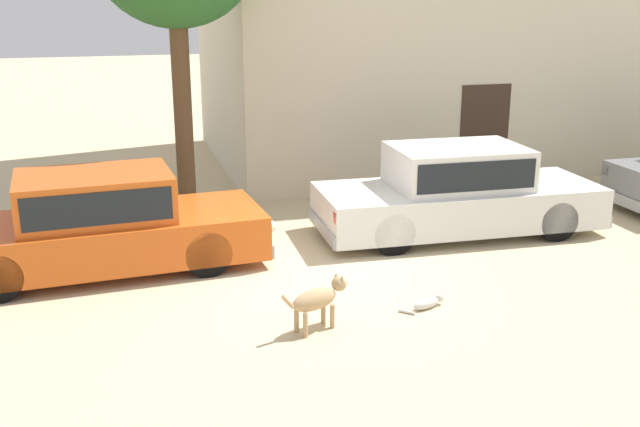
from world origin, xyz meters
TOP-DOWN VIEW (x-y plane):
  - ground_plane at (0.00, 0.00)m, footprint 80.00×80.00m
  - parked_sedan_nearest at (-2.95, 1.23)m, footprint 4.87×2.02m
  - parked_sedan_second at (2.80, 1.40)m, footprint 4.89×1.96m
  - stray_dog_spotted at (-0.47, -1.57)m, footprint 0.97×0.48m
  - stray_cat at (1.05, -1.38)m, footprint 0.67×0.30m

SIDE VIEW (x-z plane):
  - ground_plane at x=0.00m, z-range 0.00..0.00m
  - stray_cat at x=1.05m, z-range -0.01..0.15m
  - stray_dog_spotted at x=-0.47m, z-range 0.08..0.71m
  - parked_sedan_nearest at x=-2.95m, z-range -0.01..1.44m
  - parked_sedan_second at x=2.80m, z-range -0.01..1.47m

